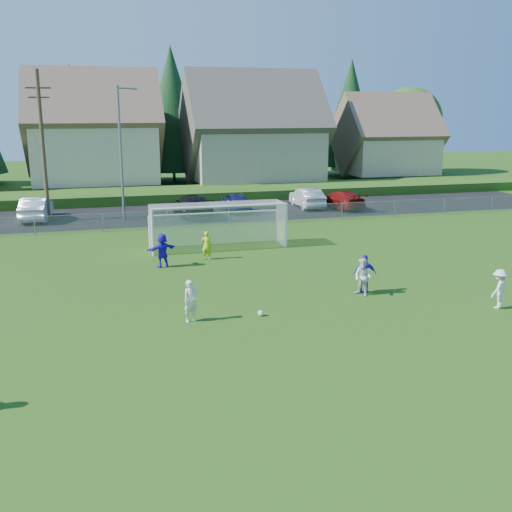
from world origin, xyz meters
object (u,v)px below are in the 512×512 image
Objects in this scene: goalkeeper at (207,245)px; car_b at (36,208)px; player_white_a at (191,301)px; car_e at (235,202)px; soccer_ball at (261,313)px; car_g at (341,200)px; player_white_c at (499,289)px; player_white_b at (363,277)px; car_d at (192,206)px; car_f at (307,198)px; soccer_goal at (217,218)px; player_blue_a at (365,274)px; player_blue_b at (162,250)px.

goalkeeper is 16.89m from car_b.
player_white_a is 0.37× the size of car_e.
soccer_ball is 25.49m from car_g.
player_white_c is (11.64, -1.65, -0.00)m from player_white_a.
player_white_b is 0.29× the size of car_d.
car_f is at bearing -34.68° from car_g.
soccer_goal reaches higher than car_e.
car_b is at bearing -1.46° from car_e.
player_white_c is 15.52m from soccer_goal.
soccer_ball is at bearing -93.91° from soccer_goal.
car_f is (9.26, 1.52, -0.02)m from car_d.
player_white_b reaches higher than car_d.
goalkeeper is at bearing 127.08° from car_b.
player_blue_a is (-4.09, 3.20, 0.04)m from player_white_c.
player_blue_a is at bearing 77.77° from car_f.
player_blue_b is (-7.61, 6.43, 0.02)m from player_blue_a.
player_white_a is 0.29× the size of car_d.
car_f is 0.96× the size of car_g.
car_f is (10.64, 14.23, 0.03)m from goalkeeper.
car_e is 0.87× the size of car_g.
player_white_a is 24.07m from car_b.
soccer_goal is at bearing 33.45° from car_g.
goalkeeper is 0.35× the size of car_e.
player_white_c is at bearing 73.27° from car_g.
player_blue_b is (-0.07, 7.98, 0.06)m from player_white_a.
player_blue_a is 20.45m from car_d.
player_white_c is 14.11m from goalkeeper.
player_white_c is 0.95× the size of player_blue_a.
car_e is 5.82m from car_f.
player_blue_a reaches higher than car_d.
player_white_b is at bearing 89.77° from car_e.
soccer_ball is 0.05× the size of car_e.
player_white_c reaches higher than car_f.
car_f is at bearing -177.80° from car_e.
car_d is (3.66, 21.63, 0.00)m from player_white_a.
soccer_goal is at bearing 51.34° from player_white_a.
car_b is at bearing 84.52° from player_white_a.
player_white_c is 0.21× the size of soccer_goal.
goalkeeper is at bearing 54.97° from car_f.
player_blue_a is 10.79m from soccer_goal.
car_g is at bearing 41.45° from soccer_goal.
player_white_a is at bearing 110.70° from car_b.
car_e is 8.20m from car_g.
goalkeeper is 12.79m from car_d.
car_b reaches higher than car_d.
car_d is at bearing 88.35° from soccer_goal.
soccer_goal is at bearing 71.11° from car_e.
car_f is at bearing -175.82° from car_b.
player_white_c is at bearing 99.78° from car_e.
player_blue_a reaches higher than goalkeeper.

